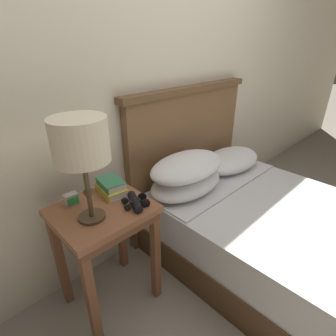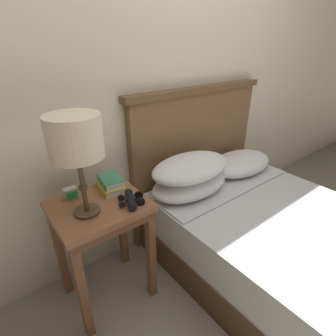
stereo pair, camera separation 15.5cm
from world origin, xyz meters
TOP-DOWN VIEW (x-y plane):
  - ground_plane at (0.00, 0.00)m, footprint 20.00×20.00m
  - wall_back at (0.00, 1.07)m, footprint 8.00×0.06m
  - nightstand at (-0.68, 0.74)m, footprint 0.49×0.42m
  - bed at (0.27, 0.16)m, footprint 1.27×1.96m
  - table_lamp at (-0.76, 0.70)m, footprint 0.24×0.24m
  - book_on_nightstand at (-0.56, 0.83)m, footprint 0.14×0.20m
  - book_stacked_on_top at (-0.56, 0.84)m, footprint 0.13×0.18m
  - binoculars_pair at (-0.54, 0.64)m, footprint 0.16×0.16m
  - alarm_clock at (-0.77, 0.88)m, footprint 0.07×0.05m

SIDE VIEW (x-z plane):
  - ground_plane at x=0.00m, z-range 0.00..0.00m
  - bed at x=0.27m, z-range -0.29..0.87m
  - nightstand at x=-0.68m, z-range 0.22..0.90m
  - book_on_nightstand at x=-0.56m, z-range 0.67..0.72m
  - binoculars_pair at x=-0.54m, z-range 0.67..0.72m
  - alarm_clock at x=-0.77m, z-range 0.68..0.74m
  - book_stacked_on_top at x=-0.56m, z-range 0.71..0.76m
  - table_lamp at x=-0.76m, z-range 0.82..1.32m
  - wall_back at x=0.00m, z-range 0.00..2.60m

